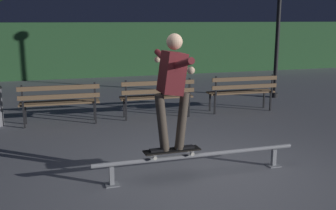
{
  "coord_description": "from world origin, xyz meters",
  "views": [
    {
      "loc": [
        -1.95,
        -4.86,
        2.14
      ],
      "look_at": [
        -0.19,
        0.87,
        0.85
      ],
      "focal_mm": 42.75,
      "sensor_mm": 36.0,
      "label": 1
    }
  ],
  "objects_px": {
    "park_bench_right_center": "(242,89)",
    "lamp_post_right": "(279,6)",
    "skateboarder": "(172,83)",
    "park_bench_left_center": "(157,94)",
    "park_bench_leftmost": "(60,99)",
    "grind_rail": "(198,158)",
    "skateboard": "(172,151)"
  },
  "relations": [
    {
      "from": "grind_rail",
      "to": "park_bench_left_center",
      "type": "xyz_separation_m",
      "value": [
        0.35,
        3.35,
        0.29
      ]
    },
    {
      "from": "grind_rail",
      "to": "park_bench_right_center",
      "type": "bearing_deg",
      "value": 54.29
    },
    {
      "from": "skateboard",
      "to": "lamp_post_right",
      "type": "relative_size",
      "value": 0.2
    },
    {
      "from": "skateboard",
      "to": "lamp_post_right",
      "type": "height_order",
      "value": "lamp_post_right"
    },
    {
      "from": "park_bench_left_center",
      "to": "park_bench_right_center",
      "type": "distance_m",
      "value": 2.06
    },
    {
      "from": "grind_rail",
      "to": "park_bench_right_center",
      "type": "distance_m",
      "value": 4.14
    },
    {
      "from": "skateboarder",
      "to": "park_bench_right_center",
      "type": "height_order",
      "value": "skateboarder"
    },
    {
      "from": "skateboarder",
      "to": "park_bench_left_center",
      "type": "height_order",
      "value": "skateboarder"
    },
    {
      "from": "lamp_post_right",
      "to": "park_bench_right_center",
      "type": "bearing_deg",
      "value": -141.76
    },
    {
      "from": "skateboard",
      "to": "lamp_post_right",
      "type": "xyz_separation_m",
      "value": [
        4.49,
        4.7,
        2.09
      ]
    },
    {
      "from": "park_bench_right_center",
      "to": "skateboard",
      "type": "bearing_deg",
      "value": -129.75
    },
    {
      "from": "grind_rail",
      "to": "skateboard",
      "type": "distance_m",
      "value": 0.4
    },
    {
      "from": "park_bench_leftmost",
      "to": "lamp_post_right",
      "type": "distance_m",
      "value": 6.29
    },
    {
      "from": "skateboard",
      "to": "park_bench_right_center",
      "type": "relative_size",
      "value": 0.49
    },
    {
      "from": "skateboard",
      "to": "park_bench_leftmost",
      "type": "relative_size",
      "value": 0.49
    },
    {
      "from": "skateboarder",
      "to": "park_bench_left_center",
      "type": "relative_size",
      "value": 0.96
    },
    {
      "from": "skateboarder",
      "to": "park_bench_left_center",
      "type": "bearing_deg",
      "value": 77.83
    },
    {
      "from": "lamp_post_right",
      "to": "park_bench_left_center",
      "type": "bearing_deg",
      "value": -160.38
    },
    {
      "from": "skateboard",
      "to": "lamp_post_right",
      "type": "distance_m",
      "value": 6.83
    },
    {
      "from": "grind_rail",
      "to": "park_bench_left_center",
      "type": "height_order",
      "value": "park_bench_left_center"
    },
    {
      "from": "grind_rail",
      "to": "skateboard",
      "type": "bearing_deg",
      "value": 180.0
    },
    {
      "from": "park_bench_leftmost",
      "to": "park_bench_right_center",
      "type": "relative_size",
      "value": 1.0
    },
    {
      "from": "skateboard",
      "to": "skateboarder",
      "type": "height_order",
      "value": "skateboarder"
    },
    {
      "from": "grind_rail",
      "to": "lamp_post_right",
      "type": "xyz_separation_m",
      "value": [
        4.11,
        4.7,
        2.23
      ]
    },
    {
      "from": "park_bench_right_center",
      "to": "lamp_post_right",
      "type": "bearing_deg",
      "value": 38.24
    },
    {
      "from": "skateboard",
      "to": "park_bench_left_center",
      "type": "relative_size",
      "value": 0.49
    },
    {
      "from": "grind_rail",
      "to": "park_bench_left_center",
      "type": "relative_size",
      "value": 1.82
    },
    {
      "from": "park_bench_right_center",
      "to": "lamp_post_right",
      "type": "relative_size",
      "value": 0.41
    },
    {
      "from": "skateboarder",
      "to": "park_bench_right_center",
      "type": "bearing_deg",
      "value": 50.28
    },
    {
      "from": "park_bench_left_center",
      "to": "park_bench_leftmost",
      "type": "bearing_deg",
      "value": 180.0
    },
    {
      "from": "skateboard",
      "to": "skateboarder",
      "type": "bearing_deg",
      "value": 1.27
    },
    {
      "from": "skateboarder",
      "to": "lamp_post_right",
      "type": "height_order",
      "value": "lamp_post_right"
    }
  ]
}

